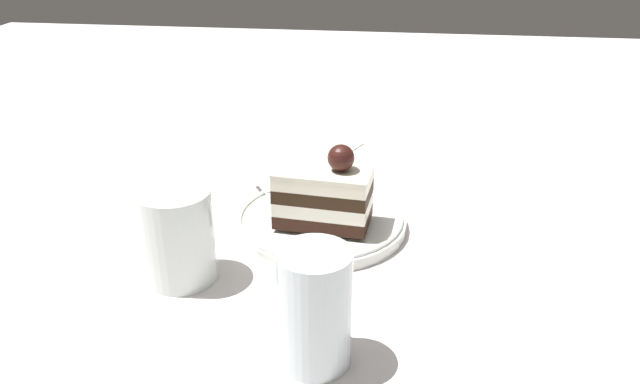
# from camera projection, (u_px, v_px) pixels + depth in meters

# --- Properties ---
(ground_plane) EXTENTS (2.40, 2.40, 0.00)m
(ground_plane) POSITION_uv_depth(u_px,v_px,m) (343.00, 222.00, 0.78)
(ground_plane) COLOR silver
(dessert_plate) EXTENTS (0.21, 0.21, 0.02)m
(dessert_plate) POSITION_uv_depth(u_px,v_px,m) (320.00, 220.00, 0.76)
(dessert_plate) COLOR white
(dessert_plate) RESTS_ON ground_plane
(cake_slice) EXTENTS (0.08, 0.12, 0.10)m
(cake_slice) POSITION_uv_depth(u_px,v_px,m) (324.00, 194.00, 0.73)
(cake_slice) COLOR black
(cake_slice) RESTS_ON dessert_plate
(whipped_cream_dollop) EXTENTS (0.04, 0.04, 0.04)m
(whipped_cream_dollop) POSITION_uv_depth(u_px,v_px,m) (301.00, 174.00, 0.82)
(whipped_cream_dollop) COLOR white
(whipped_cream_dollop) RESTS_ON dessert_plate
(fork) EXTENTS (0.11, 0.07, 0.00)m
(fork) POSITION_uv_depth(u_px,v_px,m) (266.00, 191.00, 0.81)
(fork) COLOR silver
(fork) RESTS_ON dessert_plate
(drink_glass_near) EXTENTS (0.08, 0.08, 0.10)m
(drink_glass_near) POSITION_uv_depth(u_px,v_px,m) (178.00, 240.00, 0.65)
(drink_glass_near) COLOR white
(drink_glass_near) RESTS_ON ground_plane
(drink_glass_far) EXTENTS (0.06, 0.06, 0.11)m
(drink_glass_far) POSITION_uv_depth(u_px,v_px,m) (319.00, 315.00, 0.53)
(drink_glass_far) COLOR silver
(drink_glass_far) RESTS_ON ground_plane
(folded_napkin) EXTENTS (0.14, 0.11, 0.00)m
(folded_napkin) POSITION_uv_depth(u_px,v_px,m) (328.00, 151.00, 0.99)
(folded_napkin) COLOR beige
(folded_napkin) RESTS_ON ground_plane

